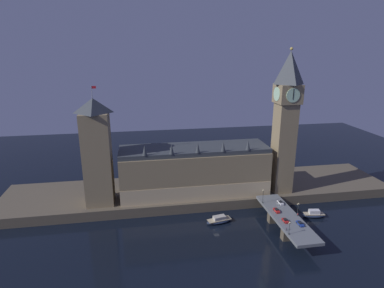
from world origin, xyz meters
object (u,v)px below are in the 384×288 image
object	(u,v)px
pedestrian_mid_walk	(298,215)
street_lamp_far	(263,195)
car_southbound_trail	(280,203)
street_lamp_mid	(298,208)
boat_downstream	(314,214)
boat_upstream	(219,220)
car_northbound_lead	(277,210)
car_northbound_trail	(285,220)
street_lamp_near	(290,227)
victoria_tower	(97,152)
car_southbound_lead	(300,224)
pedestrian_near_rail	(287,229)
clock_tower	(286,119)

from	to	relation	value
pedestrian_mid_walk	street_lamp_far	xyz separation A→B (m)	(-11.01, 15.78, 3.69)
car_southbound_trail	street_lamp_mid	xyz separation A→B (m)	(3.05, -12.02, 3.19)
street_lamp_far	boat_downstream	distance (m)	28.22
street_lamp_mid	boat_upstream	distance (m)	37.96
car_northbound_lead	boat_downstream	distance (m)	23.78
car_northbound_trail	pedestrian_mid_walk	distance (m)	8.78
street_lamp_near	boat_downstream	bearing A→B (deg)	42.56
pedestrian_mid_walk	street_lamp_mid	size ratio (longest dim) A/B	0.26
victoria_tower	car_southbound_lead	xyz separation A→B (m)	(89.88, -41.64, -24.85)
pedestrian_near_rail	car_northbound_lead	bearing A→B (deg)	80.79
clock_tower	victoria_tower	world-z (taller)	clock_tower
boat_upstream	pedestrian_near_rail	bearing A→B (deg)	-44.66
victoria_tower	pedestrian_near_rail	world-z (taller)	victoria_tower
clock_tower	boat_downstream	bearing A→B (deg)	-69.38
pedestrian_mid_walk	boat_upstream	size ratio (longest dim) A/B	0.12
car_southbound_trail	boat_upstream	world-z (taller)	car_southbound_trail
car_northbound_lead	boat_downstream	world-z (taller)	car_northbound_lead
street_lamp_near	boat_downstream	world-z (taller)	street_lamp_near
victoria_tower	pedestrian_near_rail	bearing A→B (deg)	-28.76
street_lamp_far	car_northbound_lead	bearing A→B (deg)	-73.07
pedestrian_mid_walk	pedestrian_near_rail	bearing A→B (deg)	-134.98
car_northbound_lead	pedestrian_mid_walk	size ratio (longest dim) A/B	2.70
pedestrian_mid_walk	boat_upstream	xyz separation A→B (m)	(-34.32, 12.80, -6.86)
car_northbound_lead	street_lamp_mid	xyz separation A→B (m)	(8.36, -4.69, 3.19)
car_southbound_trail	boat_downstream	xyz separation A→B (m)	(17.20, -3.27, -6.50)
street_lamp_far	pedestrian_mid_walk	bearing A→B (deg)	-55.09
car_southbound_lead	boat_upstream	distance (m)	38.08
pedestrian_near_rail	boat_upstream	world-z (taller)	pedestrian_near_rail
street_lamp_near	street_lamp_far	world-z (taller)	street_lamp_far
clock_tower	pedestrian_mid_walk	size ratio (longest dim) A/B	47.85
boat_upstream	victoria_tower	bearing A→B (deg)	159.70
car_southbound_lead	street_lamp_mid	size ratio (longest dim) A/B	0.74
street_lamp_near	boat_downstream	size ratio (longest dim) A/B	0.49
car_northbound_lead	pedestrian_mid_walk	world-z (taller)	pedestrian_mid_walk
street_lamp_far	boat_downstream	size ratio (longest dim) A/B	0.60
car_southbound_trail	street_lamp_far	distance (m)	9.59
boat_upstream	car_southbound_lead	bearing A→B (deg)	-32.41
victoria_tower	car_southbound_lead	distance (m)	102.12
clock_tower	street_lamp_near	distance (m)	60.78
car_northbound_trail	street_lamp_near	bearing A→B (deg)	-107.05
pedestrian_mid_walk	car_southbound_lead	bearing A→B (deg)	-109.98
car_northbound_lead	car_northbound_trail	distance (m)	9.46
car_southbound_lead	street_lamp_mid	world-z (taller)	street_lamp_mid
car_southbound_lead	car_northbound_trail	bearing A→B (deg)	145.90
car_northbound_trail	street_lamp_near	size ratio (longest dim) A/B	0.66
pedestrian_mid_walk	boat_upstream	world-z (taller)	pedestrian_mid_walk
victoria_tower	car_southbound_trail	distance (m)	95.62
car_northbound_trail	boat_downstream	xyz separation A→B (m)	(22.51, 13.52, -6.43)
car_northbound_trail	pedestrian_mid_walk	bearing A→B (deg)	24.97
car_southbound_lead	street_lamp_far	xyz separation A→B (m)	(-8.36, 23.08, 3.92)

